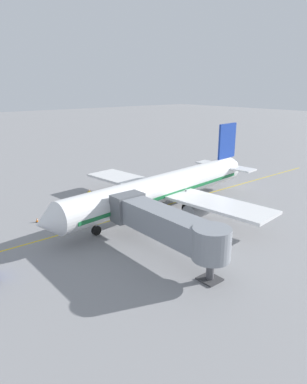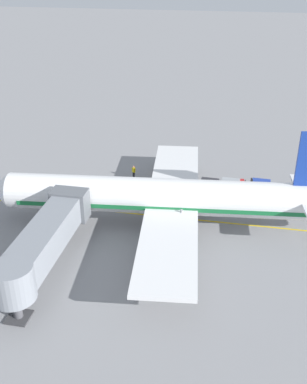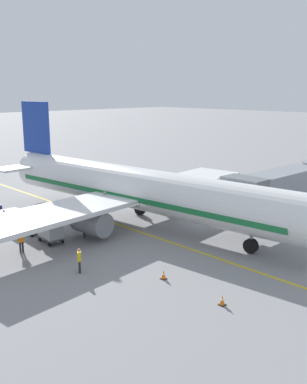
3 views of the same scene
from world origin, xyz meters
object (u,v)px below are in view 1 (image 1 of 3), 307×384
at_px(ground_crew_marshaller, 139,194).
at_px(safety_cone_nose_right, 72,212).
at_px(safety_cone_nose_left, 37,220).
at_px(parked_airliner, 164,188).
at_px(baggage_cart_tail_end, 172,179).
at_px(baggage_cart_front, 133,189).
at_px(baggage_tug_lead, 164,182).
at_px(jet_bridge, 166,224).
at_px(ground_crew_loader, 120,186).
at_px(baggage_cart_third_in_train, 158,183).
at_px(ground_crew_wing_walker, 90,195).
at_px(baggage_cart_second_in_train, 149,186).

height_order(ground_crew_marshaller, safety_cone_nose_right, ground_crew_marshaller).
bearing_deg(safety_cone_nose_left, parked_airliner, -114.49).
relative_size(baggage_cart_tail_end, safety_cone_nose_right, 4.97).
distance_m(baggage_cart_front, safety_cone_nose_left, 16.04).
xyz_separation_m(baggage_tug_lead, safety_cone_nose_right, (-2.34, 18.32, -0.42)).
distance_m(baggage_tug_lead, safety_cone_nose_right, 18.48).
distance_m(jet_bridge, baggage_cart_tail_end, 27.03).
relative_size(jet_bridge, ground_crew_loader, 8.81).
relative_size(baggage_cart_tail_end, safety_cone_nose_left, 4.97).
height_order(baggage_cart_front, baggage_cart_third_in_train, same).
bearing_deg(ground_crew_wing_walker, ground_crew_marshaller, -127.08).
bearing_deg(baggage_cart_third_in_train, parked_airliner, 143.80).
xyz_separation_m(ground_crew_wing_walker, ground_crew_marshaller, (-4.37, -5.78, 0.00)).
relative_size(baggage_cart_third_in_train, ground_crew_loader, 1.73).
xyz_separation_m(baggage_cart_second_in_train, safety_cone_nose_right, (-1.44, 14.23, -0.66)).
height_order(jet_bridge, safety_cone_nose_left, jet_bridge).
distance_m(safety_cone_nose_left, safety_cone_nose_right, 4.79).
bearing_deg(ground_crew_loader, safety_cone_nose_left, 105.53).
xyz_separation_m(baggage_tug_lead, ground_crew_loader, (2.02, 7.72, 0.24)).
bearing_deg(baggage_cart_third_in_train, ground_crew_marshaller, 114.78).
bearing_deg(safety_cone_nose_right, ground_crew_wing_walker, -53.76).
xyz_separation_m(jet_bridge, baggage_cart_third_in_train, (18.87, -15.15, -2.51)).
xyz_separation_m(baggage_cart_second_in_train, baggage_cart_third_in_train, (0.45, -2.43, 0.00)).
relative_size(baggage_tug_lead, baggage_cart_third_in_train, 0.90).
xyz_separation_m(baggage_tug_lead, baggage_cart_front, (-0.77, 7.16, 0.24)).
distance_m(baggage_cart_tail_end, safety_cone_nose_right, 20.35).
distance_m(ground_crew_wing_walker, ground_crew_marshaller, 7.24).
bearing_deg(ground_crew_wing_walker, safety_cone_nose_left, 109.17).
relative_size(baggage_cart_third_in_train, ground_crew_wing_walker, 1.73).
relative_size(baggage_cart_second_in_train, baggage_cart_third_in_train, 1.00).
xyz_separation_m(parked_airliner, safety_cone_nose_right, (6.79, 10.31, -2.90)).
xyz_separation_m(baggage_cart_front, ground_crew_loader, (2.79, 0.56, 0.00)).
relative_size(baggage_tug_lead, ground_crew_marshaller, 1.56).
height_order(jet_bridge, ground_crew_loader, jet_bridge).
bearing_deg(baggage_cart_tail_end, baggage_tug_lead, 91.14).
xyz_separation_m(baggage_cart_third_in_train, safety_cone_nose_left, (-1.80, 21.45, -0.66)).
height_order(baggage_cart_tail_end, ground_crew_marshaller, ground_crew_marshaller).
relative_size(jet_bridge, baggage_tug_lead, 5.66).
xyz_separation_m(baggage_cart_tail_end, safety_cone_nose_right, (-2.38, 20.20, -0.66)).
xyz_separation_m(baggage_cart_second_in_train, ground_crew_loader, (2.93, 3.63, 0.00)).
height_order(baggage_cart_front, ground_crew_wing_walker, ground_crew_wing_walker).
xyz_separation_m(safety_cone_nose_left, safety_cone_nose_right, (-0.09, -4.79, 0.00)).
bearing_deg(baggage_cart_tail_end, ground_crew_wing_walker, 86.52).
bearing_deg(baggage_cart_second_in_train, baggage_cart_third_in_train, -79.44).
height_order(parked_airliner, safety_cone_nose_right, parked_airliner).
xyz_separation_m(parked_airliner, baggage_cart_third_in_train, (8.68, -6.35, -2.24)).
height_order(baggage_tug_lead, baggage_cart_third_in_train, baggage_tug_lead).
bearing_deg(parked_airliner, baggage_cart_second_in_train, -25.51).
bearing_deg(baggage_cart_tail_end, baggage_cart_second_in_train, 98.99).
height_order(parked_airliner, baggage_cart_front, parked_airliner).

